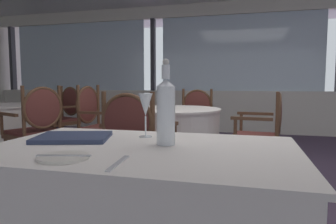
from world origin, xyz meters
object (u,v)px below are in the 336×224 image
at_px(dining_chair_0_0, 97,120).
at_px(dining_chair_0_3, 195,117).
at_px(wine_glass, 145,106).
at_px(dining_chair_1_1, 37,124).
at_px(side_plate, 64,157).
at_px(water_bottle, 166,110).
at_px(dining_chair_1_2, 64,113).
at_px(dining_chair_0_2, 264,131).
at_px(dining_chair_0_1, 134,142).
at_px(menu_book, 73,137).

relative_size(dining_chair_0_0, dining_chair_0_3, 1.06).
relative_size(wine_glass, dining_chair_1_1, 0.22).
xyz_separation_m(side_plate, wine_glass, (0.14, 0.48, 0.15)).
bearing_deg(water_bottle, dining_chair_1_2, 130.39).
distance_m(side_plate, dining_chair_0_2, 2.28).
height_order(wine_glass, dining_chair_0_1, wine_glass).
height_order(menu_book, dining_chair_0_0, dining_chair_0_0).
bearing_deg(water_bottle, menu_book, 178.85).
xyz_separation_m(dining_chair_0_2, dining_chair_0_3, (-0.85, 1.01, -0.00)).
xyz_separation_m(menu_book, dining_chair_1_1, (-1.36, 1.47, -0.17)).
bearing_deg(wine_glass, menu_book, -154.81).
relative_size(dining_chair_0_3, dining_chair_1_1, 0.95).
xyz_separation_m(dining_chair_0_1, dining_chair_0_2, (1.01, 0.86, -0.00)).
bearing_deg(menu_book, dining_chair_0_1, 77.28).
distance_m(dining_chair_0_2, dining_chair_1_1, 2.33).
distance_m(dining_chair_0_3, dining_chair_1_2, 1.99).
distance_m(dining_chair_0_0, dining_chair_0_2, 1.87).
height_order(dining_chair_0_0, dining_chair_1_2, dining_chair_0_0).
relative_size(menu_book, dining_chair_1_2, 0.34).
height_order(dining_chair_0_3, dining_chair_1_1, dining_chair_1_1).
xyz_separation_m(side_plate, water_bottle, (0.28, 0.33, 0.14)).
bearing_deg(menu_book, dining_chair_0_2, 45.91).
bearing_deg(dining_chair_0_2, dining_chair_0_1, 45.19).
distance_m(water_bottle, dining_chair_0_1, 1.13).
bearing_deg(dining_chair_1_1, dining_chair_0_2, -149.60).
relative_size(side_plate, dining_chair_0_2, 0.19).
relative_size(dining_chair_0_2, dining_chair_1_2, 0.95).
bearing_deg(water_bottle, dining_chair_0_1, 118.28).
relative_size(water_bottle, dining_chair_0_3, 0.40).
bearing_deg(dining_chair_0_3, wine_glass, 9.35).
height_order(side_plate, dining_chair_0_2, dining_chair_0_2).
relative_size(menu_book, dining_chair_0_2, 0.36).
bearing_deg(menu_book, dining_chair_1_1, 116.41).
xyz_separation_m(water_bottle, menu_book, (-0.45, 0.01, -0.14)).
height_order(dining_chair_1_1, dining_chair_1_2, dining_chair_1_1).
xyz_separation_m(wine_glass, dining_chair_1_2, (-2.20, 2.60, -0.33)).
relative_size(dining_chair_0_0, dining_chair_1_2, 1.02).
distance_m(dining_chair_0_1, dining_chair_0_3, 1.87).
distance_m(side_plate, wine_glass, 0.52).
bearing_deg(dining_chair_1_1, side_plate, 152.58).
xyz_separation_m(dining_chair_1_1, dining_chair_1_2, (-0.53, 1.27, -0.02)).
bearing_deg(side_plate, dining_chair_1_1, 130.23).
relative_size(side_plate, wine_glass, 0.82).
height_order(menu_book, dining_chair_0_3, dining_chair_0_3).
xyz_separation_m(water_bottle, dining_chair_1_1, (-1.81, 1.48, -0.31)).
xyz_separation_m(dining_chair_0_1, dining_chair_1_2, (-1.83, 1.80, 0.01)).
xyz_separation_m(menu_book, dining_chair_0_3, (0.10, 2.81, -0.20)).
distance_m(side_plate, water_bottle, 0.45).
bearing_deg(wine_glass, water_bottle, -46.91).
distance_m(dining_chair_0_0, dining_chair_0_1, 1.33).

